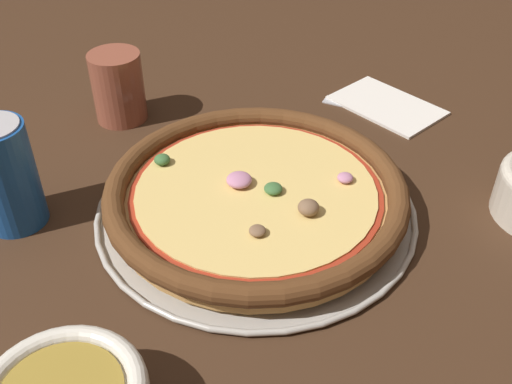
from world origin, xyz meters
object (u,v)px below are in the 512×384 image
Objects in this scene: pizza at (256,193)px; fork at (370,108)px; drinking_cup at (118,87)px; napkin at (387,104)px; pizza_tray at (256,209)px; beverage_can at (5,176)px.

fork is at bearing -44.27° from pizza.
drinking_cup is 0.38m from napkin.
beverage_can is (0.03, 0.26, 0.06)m from pizza_tray.
napkin is 0.52m from beverage_can.
pizza_tray is 0.28m from fork.
drinking_cup reaches higher than pizza.
drinking_cup is at bearing 85.77° from napkin.
pizza is at bearing -146.72° from drinking_cup.
pizza_tray is 2.91× the size of beverage_can.
pizza is at bearing -145.39° from pizza_tray.
fork is (-0.00, 0.03, -0.00)m from napkin.
beverage_can reaches higher than pizza.
fork is at bearing 98.53° from napkin.
beverage_can is at bearing 110.20° from napkin.
fork is at bearing -69.17° from beverage_can.
pizza is at bearing -95.83° from beverage_can.
napkin is 1.26× the size of fork.
pizza_tray and napkin have the same top height.
pizza is 3.50× the size of drinking_cup.
pizza_tray is 0.31m from napkin.
drinking_cup reaches higher than fork.
drinking_cup reaches higher than napkin.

